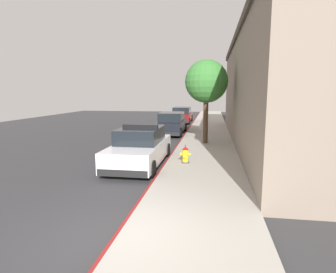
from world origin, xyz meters
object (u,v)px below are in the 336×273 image
at_px(parked_car_silver_ahead, 171,124).
at_px(street_tree, 206,82).
at_px(parked_car_dark_far, 182,115).
at_px(fire_hydrant, 185,155).
at_px(police_cruiser, 140,147).

bearing_deg(parked_car_silver_ahead, street_tree, -58.76).
bearing_deg(parked_car_dark_far, fire_hydrant, -83.30).
relative_size(police_cruiser, parked_car_dark_far, 1.00).
distance_m(police_cruiser, parked_car_dark_far, 17.35).
distance_m(police_cruiser, street_tree, 6.28).
bearing_deg(parked_car_silver_ahead, police_cruiser, -89.68).
bearing_deg(fire_hydrant, street_tree, 82.17).
height_order(parked_car_dark_far, fire_hydrant, parked_car_dark_far).
xyz_separation_m(parked_car_silver_ahead, street_tree, (2.61, -4.30, 2.86)).
height_order(police_cruiser, street_tree, street_tree).
height_order(parked_car_dark_far, street_tree, street_tree).
relative_size(police_cruiser, fire_hydrant, 6.37).
xyz_separation_m(parked_car_dark_far, fire_hydrant, (2.03, -17.28, -0.25)).
xyz_separation_m(parked_car_silver_ahead, parked_car_dark_far, (-0.10, 8.06, 0.00)).
xyz_separation_m(police_cruiser, fire_hydrant, (1.88, 0.06, -0.26)).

